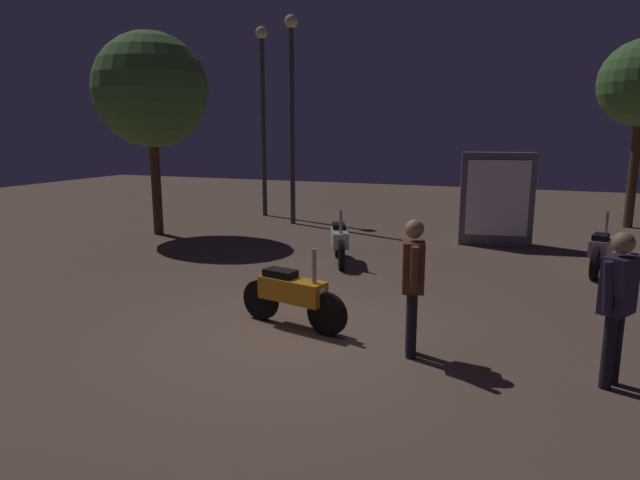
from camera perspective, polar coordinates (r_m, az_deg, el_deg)
ground_plane at (r=7.27m, az=-2.88°, el=-9.65°), size 40.00×40.00×0.00m
motorcycle_orange_foreground at (r=7.40m, az=-2.87°, el=-5.68°), size 1.64×0.50×1.11m
motorcycle_white_parked_left at (r=10.94m, az=2.00°, el=-0.11°), size 0.75×1.56×1.11m
motorcycle_pink_parked_right at (r=11.36m, az=26.92°, el=-0.91°), size 0.51×1.64×1.11m
person_rider_beside at (r=6.42m, az=9.53°, el=-3.69°), size 0.32×0.66×1.61m
person_bystander_far at (r=6.31m, az=28.26°, el=-5.14°), size 0.41×0.62×1.61m
streetlamp_near at (r=15.45m, az=-2.91°, el=14.57°), size 0.36×0.36×5.57m
streetlamp_far at (r=17.04m, az=-5.89°, el=14.15°), size 0.36×0.36×5.54m
tree_left_bg at (r=14.43m, az=-17.00°, el=14.47°), size 2.75×2.75×4.91m
kiosk_billboard at (r=13.24m, az=17.67°, el=4.05°), size 1.66×0.76×2.10m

